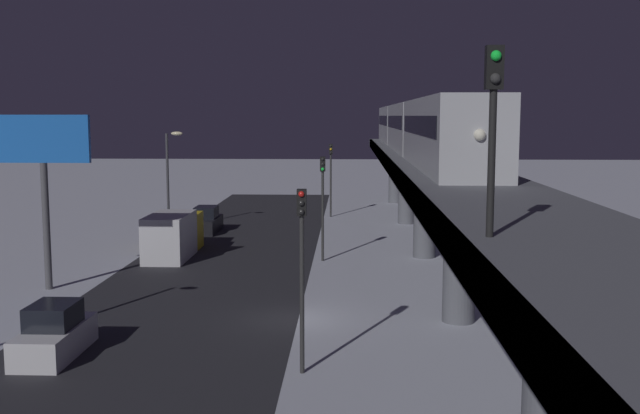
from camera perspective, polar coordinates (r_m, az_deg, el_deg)
ground_plane at (r=32.73m, az=-2.53°, el=-8.65°), size 240.00×240.00×0.00m
avenue_asphalt at (r=33.51m, az=-11.22°, el=-8.40°), size 11.00×102.76×0.01m
elevated_railway at (r=31.92m, az=10.65°, el=0.76°), size 5.00×102.76×6.29m
subway_train at (r=55.13m, az=7.24°, el=6.18°), size 2.94×55.47×3.40m
rail_signal at (r=15.93m, az=13.20°, el=7.46°), size 0.36×0.41×4.00m
sedan_white at (r=29.49m, az=-19.78°, el=-9.23°), size 1.80×4.29×1.97m
sedan_black at (r=57.24m, az=-8.74°, el=-1.12°), size 1.80×4.76×1.97m
box_truck at (r=47.76m, az=-11.21°, el=-2.13°), size 2.40×7.40×2.80m
traffic_light_near at (r=25.14m, az=-1.41°, el=-3.62°), size 0.32×0.44×6.40m
traffic_light_mid at (r=44.89m, az=0.21°, el=1.10°), size 0.32×0.44×6.40m
traffic_light_far at (r=64.77m, az=0.84°, el=2.93°), size 0.32×0.44×6.40m
commercial_billboard at (r=39.78m, az=-20.55°, el=3.69°), size 4.80×0.36×8.90m
street_lamp_far at (r=58.19m, az=-11.46°, el=2.93°), size 1.35×0.44×7.65m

